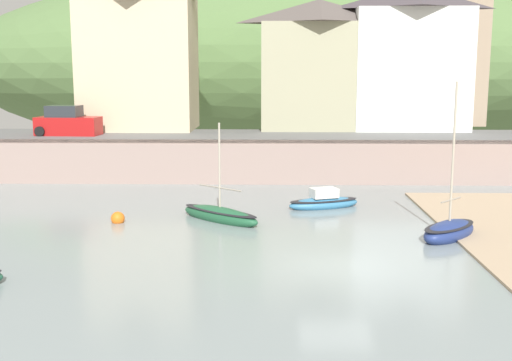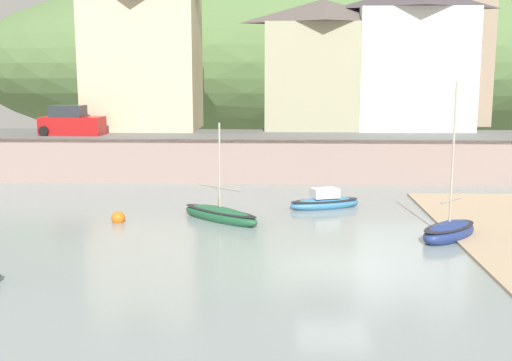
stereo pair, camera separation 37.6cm
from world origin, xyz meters
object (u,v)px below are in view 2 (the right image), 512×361
church_with_spire (473,21)px  sailboat_white_hull (449,231)px  waterfront_building_right (414,58)px  sailboat_nearest_shore (325,202)px  waterfront_building_centre (322,64)px  mooring_buoy (118,218)px  parked_car_near_slipway (71,123)px  sailboat_far_left (220,215)px  waterfront_building_left (143,50)px

church_with_spire → sailboat_white_hull: 28.33m
waterfront_building_right → sailboat_nearest_shore: (-7.24, -15.63, -7.23)m
waterfront_building_centre → mooring_buoy: waterfront_building_centre is taller
waterfront_building_right → sailboat_white_hull: 22.67m
mooring_buoy → parked_car_near_slipway: bearing=114.7°
waterfront_building_right → parked_car_near_slipway: (-23.23, -4.50, -4.30)m
waterfront_building_right → sailboat_far_left: bearing=-123.2°
sailboat_far_left → mooring_buoy: 4.50m
waterfront_building_left → sailboat_nearest_shore: waterfront_building_left is taller
sailboat_far_left → waterfront_building_right: bearing=96.4°
waterfront_building_left → church_with_spire: church_with_spire is taller
church_with_spire → sailboat_far_left: bearing=-127.4°
waterfront_building_centre → sailboat_far_left: bearing=-106.9°
waterfront_building_left → sailboat_far_left: 21.33m
church_with_spire → sailboat_white_hull: church_with_spire is taller
waterfront_building_left → sailboat_far_left: waterfront_building_left is taller
sailboat_far_left → sailboat_nearest_shore: 5.64m
sailboat_nearest_shore → sailboat_white_hull: bearing=-71.8°
waterfront_building_right → sailboat_white_hull: (-2.71, -21.33, -7.19)m
mooring_buoy → sailboat_nearest_shore: bearing=19.8°
sailboat_far_left → parked_car_near_slipway: (-11.14, 14.01, 2.94)m
waterfront_building_centre → sailboat_far_left: 20.50m
sailboat_white_hull → mooring_buoy: bearing=124.1°
church_with_spire → mooring_buoy: (-21.67, -22.98, -10.12)m
waterfront_building_left → mooring_buoy: (2.71, -18.98, -7.87)m
waterfront_building_left → parked_car_near_slipway: bearing=-131.4°
waterfront_building_centre → church_with_spire: (11.58, 4.00, 3.26)m
waterfront_building_left → sailboat_white_hull: size_ratio=1.75×
church_with_spire → sailboat_nearest_shore: size_ratio=4.04×
waterfront_building_right → waterfront_building_centre: bearing=180.0°
waterfront_building_centre → parked_car_near_slipway: (-16.76, -4.50, -3.84)m
sailboat_white_hull → parked_car_near_slipway: 26.70m
waterfront_building_centre → sailboat_nearest_shore: bearing=-92.8°
mooring_buoy → sailboat_white_hull: bearing=-9.6°
waterfront_building_centre → parked_car_near_slipway: bearing=-165.0°
sailboat_nearest_shore → parked_car_near_slipway: 19.70m
waterfront_building_left → waterfront_building_centre: (12.80, 0.00, -1.02)m
church_with_spire → sailboat_far_left: (-17.20, -22.51, -10.03)m
sailboat_white_hull → mooring_buoy: size_ratio=10.48×
waterfront_building_centre → sailboat_nearest_shore: 17.05m
waterfront_building_centre → waterfront_building_right: bearing=0.0°
waterfront_building_left → sailboat_far_left: bearing=-68.8°
waterfront_building_right → mooring_buoy: size_ratio=16.49×
waterfront_building_centre → parked_car_near_slipway: 17.77m
parked_car_near_slipway → mooring_buoy: (6.67, -14.48, -3.02)m
waterfront_building_left → parked_car_near_slipway: waterfront_building_left is taller
sailboat_far_left → sailboat_white_hull: size_ratio=0.71×
waterfront_building_right → mooring_buoy: (-16.56, -18.98, -7.32)m
sailboat_far_left → mooring_buoy: size_ratio=7.44×
sailboat_nearest_shore → mooring_buoy: bearing=179.5°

